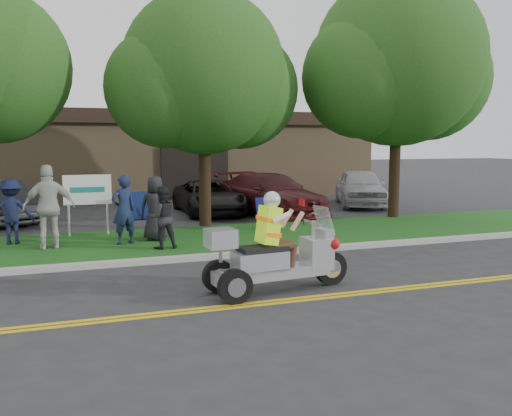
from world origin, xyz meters
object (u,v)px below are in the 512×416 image
object	(u,v)px
lawn_chair_b	(265,212)
parked_car_mid	(209,197)
spectator_adult_left	(124,210)
lawn_chair_a	(140,211)
spectator_adult_mid	(162,217)
parked_car_far_right	(360,187)
parked_car_right	(270,194)
spectator_adult_right	(49,207)
trike_scooter	(274,257)

from	to	relation	value
lawn_chair_b	parked_car_mid	world-z (taller)	parked_car_mid
lawn_chair_b	spectator_adult_left	world-z (taller)	spectator_adult_left
lawn_chair_a	spectator_adult_mid	xyz separation A→B (m)	(0.27, -1.86, 0.07)
spectator_adult_left	parked_car_mid	distance (m)	6.63
parked_car_mid	spectator_adult_left	bearing A→B (deg)	-122.66
spectator_adult_left	spectator_adult_mid	xyz separation A→B (m)	(0.79, -0.89, -0.12)
spectator_adult_left	parked_car_far_right	bearing A→B (deg)	-169.92
parked_car_right	parked_car_far_right	distance (m)	4.71
spectator_adult_mid	parked_car_right	world-z (taller)	spectator_adult_mid
parked_car_mid	lawn_chair_b	bearing A→B (deg)	-84.62
parked_car_mid	parked_car_right	world-z (taller)	parked_car_right
lawn_chair_b	parked_car_far_right	distance (m)	7.94
parked_car_mid	parked_car_right	distance (m)	2.27
lawn_chair_b	parked_car_far_right	xyz separation A→B (m)	(6.09, 5.10, 0.13)
spectator_adult_mid	spectator_adult_right	xyz separation A→B (m)	(-2.51, 0.89, 0.26)
lawn_chair_a	spectator_adult_mid	distance (m)	1.88
lawn_chair_b	spectator_adult_right	xyz separation A→B (m)	(-5.75, -0.78, 0.47)
lawn_chair_a	parked_car_far_right	xyz separation A→B (m)	(9.60, 4.90, -0.02)
trike_scooter	parked_car_right	xyz separation A→B (m)	(3.57, 9.42, 0.12)
parked_car_right	parked_car_mid	bearing A→B (deg)	137.35
spectator_adult_left	parked_car_right	xyz separation A→B (m)	(5.62, 4.48, -0.22)
spectator_adult_mid	parked_car_far_right	distance (m)	11.52
trike_scooter	lawn_chair_b	bearing A→B (deg)	65.59
trike_scooter	lawn_chair_b	size ratio (longest dim) A/B	2.93
lawn_chair_b	parked_car_mid	bearing A→B (deg)	77.35
spectator_adult_right	parked_car_far_right	bearing A→B (deg)	-158.84
spectator_adult_mid	parked_car_right	bearing A→B (deg)	-137.08
lawn_chair_a	spectator_adult_right	world-z (taller)	spectator_adult_right
spectator_adult_mid	lawn_chair_a	bearing A→B (deg)	-86.86
lawn_chair_b	parked_car_mid	xyz separation A→B (m)	(-0.41, 4.77, -0.02)
spectator_adult_right	parked_car_far_right	size ratio (longest dim) A/B	0.45
spectator_adult_left	parked_car_right	world-z (taller)	spectator_adult_left
parked_car_far_right	lawn_chair_b	bearing A→B (deg)	-117.41
spectator_adult_right	parked_car_mid	world-z (taller)	spectator_adult_right
trike_scooter	spectator_adult_mid	distance (m)	4.24
spectator_adult_right	parked_car_far_right	distance (m)	13.22
spectator_adult_left	parked_car_right	distance (m)	7.19
lawn_chair_b	parked_car_mid	distance (m)	4.78
trike_scooter	spectator_adult_mid	bearing A→B (deg)	102.02
lawn_chair_b	spectator_adult_right	size ratio (longest dim) A/B	0.47
lawn_chair_b	spectator_adult_right	distance (m)	5.82
parked_car_right	trike_scooter	bearing A→B (deg)	-125.43
trike_scooter	spectator_adult_mid	size ratio (longest dim) A/B	1.84
parked_car_right	lawn_chair_b	bearing A→B (deg)	-127.92
trike_scooter	spectator_adult_left	size ratio (longest dim) A/B	1.59
parked_car_far_right	parked_car_right	bearing A→B (deg)	-140.12
lawn_chair_a	parked_car_mid	world-z (taller)	lawn_chair_a
spectator_adult_mid	parked_car_mid	world-z (taller)	spectator_adult_mid
spectator_adult_right	parked_car_right	world-z (taller)	spectator_adult_right
lawn_chair_b	parked_car_right	size ratio (longest dim) A/B	0.18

